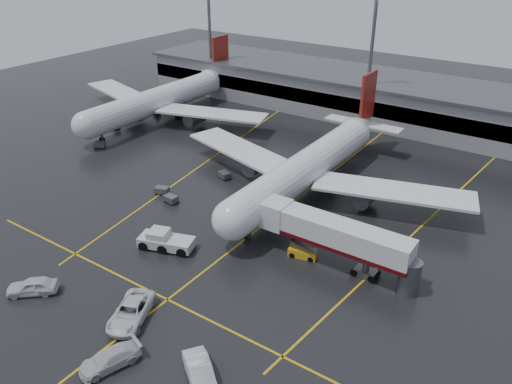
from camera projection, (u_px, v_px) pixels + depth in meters
The scene contains 22 objects.
ground at pixel (276, 216), 70.89m from camera, with size 220.00×220.00×0.00m, color black.
apron_line_centre at pixel (276, 215), 70.88m from camera, with size 0.25×90.00×0.02m, color gold.
apron_line_stop at pixel (168, 300), 54.75m from camera, with size 60.00×0.25×0.02m, color gold.
apron_line_left at pixel (210, 159), 88.21m from camera, with size 0.25×70.00×0.02m, color gold.
apron_line_right at pixel (426, 222), 69.23m from camera, with size 0.25×70.00×0.02m, color gold.
terminal at pixel (400, 101), 104.06m from camera, with size 122.00×19.00×8.60m.
light_mast_left at pixel (210, 32), 117.50m from camera, with size 3.00×1.20×25.45m.
light_mast_mid at pixel (371, 53), 97.52m from camera, with size 3.00×1.20×25.45m.
main_airliner at pixel (311, 165), 76.06m from camera, with size 48.80×45.60×14.10m.
second_airliner at pixel (162, 99), 105.84m from camera, with size 48.80×45.60×14.10m.
jet_bridge at pixel (335, 236), 58.75m from camera, with size 19.90×3.40×6.05m.
pushback_tractor at pixel (165, 241), 63.28m from camera, with size 7.46×4.83×2.48m.
belt_loader at pixel (303, 253), 61.75m from camera, with size 3.73×2.26×2.22m.
service_van_a at pixel (131, 312), 51.60m from camera, with size 3.19×6.92×1.92m, color silver.
service_van_b at pixel (110, 359), 46.09m from camera, with size 2.33×5.74×1.66m, color silver.
service_van_c at pixel (201, 374), 44.33m from camera, with size 2.07×5.93×1.95m, color silver.
service_van_d at pixel (32, 286), 55.36m from camera, with size 2.19×5.44×1.85m, color silver.
baggage_cart_a at pixel (171, 199), 74.00m from camera, with size 2.12×1.49×1.12m.
baggage_cart_b at pixel (162, 190), 76.48m from camera, with size 2.35×1.97×1.12m.
baggage_cart_c at pixel (224, 175), 81.23m from camera, with size 2.32×1.90×1.12m.
baggage_cart_d at pixel (115, 126), 101.45m from camera, with size 2.30×1.85×1.12m.
baggage_cart_e at pixel (100, 144), 92.73m from camera, with size 2.38×2.11×1.12m.
Camera 1 is at (32.24, -52.30, 35.62)m, focal length 35.45 mm.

